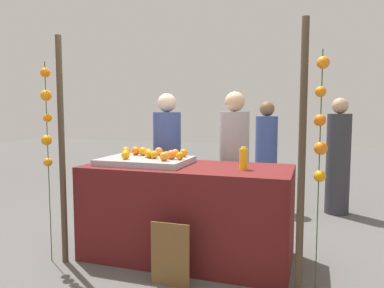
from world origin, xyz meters
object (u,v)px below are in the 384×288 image
(vendor_right, at_px, (234,170))
(juice_bottle, at_px, (243,159))
(chalkboard_sign, at_px, (170,255))
(orange_1, at_px, (143,151))
(orange_0, at_px, (184,153))
(vendor_left, at_px, (167,167))
(stall_counter, at_px, (187,212))

(vendor_right, bearing_deg, juice_bottle, -72.55)
(chalkboard_sign, relative_size, vendor_right, 0.33)
(orange_1, bearing_deg, juice_bottle, -11.27)
(orange_1, distance_m, chalkboard_sign, 1.25)
(orange_0, xyz_separation_m, chalkboard_sign, (0.16, -0.80, -0.76))
(orange_1, height_order, chalkboard_sign, orange_1)
(orange_1, bearing_deg, vendor_right, 32.98)
(orange_1, xyz_separation_m, juice_bottle, (1.11, -0.22, -0.01))
(orange_1, height_order, vendor_left, vendor_left)
(stall_counter, bearing_deg, chalkboard_sign, -84.17)
(juice_bottle, bearing_deg, stall_counter, 174.60)
(orange_1, distance_m, vendor_left, 0.62)
(juice_bottle, xyz_separation_m, vendor_left, (-1.07, 0.79, -0.25))
(stall_counter, xyz_separation_m, vendor_left, (-0.51, 0.73, 0.31))
(vendor_left, bearing_deg, chalkboard_sign, -67.06)
(chalkboard_sign, bearing_deg, orange_0, 101.68)
(orange_1, distance_m, vendor_right, 1.06)
(orange_1, height_order, vendor_right, vendor_right)
(vendor_right, bearing_deg, orange_0, -127.05)
(chalkboard_sign, xyz_separation_m, vendor_right, (0.25, 1.35, 0.51))
(juice_bottle, distance_m, vendor_left, 1.35)
(vendor_right, bearing_deg, orange_1, -147.02)
(orange_0, xyz_separation_m, juice_bottle, (0.66, -0.24, -0.00))
(orange_0, relative_size, chalkboard_sign, 0.15)
(stall_counter, relative_size, chalkboard_sign, 3.64)
(chalkboard_sign, distance_m, vendor_right, 1.46)
(stall_counter, xyz_separation_m, vendor_right, (0.31, 0.73, 0.32))
(stall_counter, height_order, orange_1, orange_1)
(chalkboard_sign, bearing_deg, orange_1, 128.29)
(juice_bottle, bearing_deg, orange_0, 160.39)
(orange_0, relative_size, vendor_right, 0.05)
(juice_bottle, relative_size, vendor_right, 0.13)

